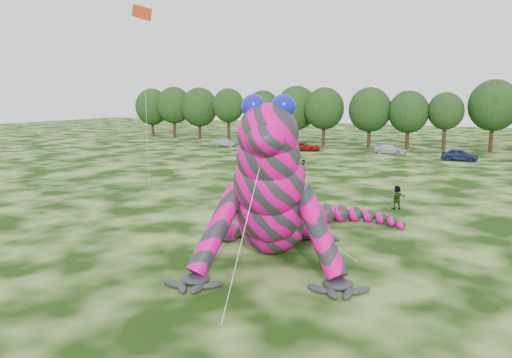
{
  "coord_description": "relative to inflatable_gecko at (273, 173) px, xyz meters",
  "views": [
    {
      "loc": [
        9.11,
        -21.69,
        8.36
      ],
      "look_at": [
        -2.32,
        1.23,
        4.0
      ],
      "focal_mm": 35.0,
      "sensor_mm": 36.0,
      "label": 1
    }
  ],
  "objects": [
    {
      "name": "tree_1",
      "position": [
        -46.58,
        55.82,
        0.7
      ],
      "size": [
        6.74,
        6.07,
        9.81
      ],
      "primitive_type": null,
      "color": "black",
      "rests_on": "ground"
    },
    {
      "name": "tree_2",
      "position": [
        -41.24,
        56.53,
        0.62
      ],
      "size": [
        7.04,
        6.34,
        9.64
      ],
      "primitive_type": null,
      "color": "black",
      "rests_on": "ground"
    },
    {
      "name": "flying_kite",
      "position": [
        -13.44,
        6.22,
        8.99
      ],
      "size": [
        4.47,
        5.16,
        15.35
      ],
      "color": "red",
      "rests_on": "ground"
    },
    {
      "name": "car_2",
      "position": [
        -15.65,
        45.93,
        -3.58
      ],
      "size": [
        4.68,
        2.56,
        1.24
      ],
      "primitive_type": "imported",
      "rotation": [
        0.0,
        0.0,
        1.69
      ],
      "color": "maroon",
      "rests_on": "ground"
    },
    {
      "name": "tree_6",
      "position": [
        -15.78,
        54.46,
        0.55
      ],
      "size": [
        6.52,
        5.86,
        9.49
      ],
      "primitive_type": null,
      "color": "black",
      "rests_on": "ground"
    },
    {
      "name": "tree_5",
      "position": [
        -21.35,
        56.21,
        0.7
      ],
      "size": [
        7.16,
        6.44,
        9.8
      ],
      "primitive_type": null,
      "color": "black",
      "rests_on": "ground"
    },
    {
      "name": "tree_7",
      "position": [
        -8.3,
        54.57,
        0.54
      ],
      "size": [
        6.68,
        6.01,
        9.48
      ],
      "primitive_type": null,
      "color": "black",
      "rests_on": "ground"
    },
    {
      "name": "inflatable_gecko",
      "position": [
        0.0,
        0.0,
        0.0
      ],
      "size": [
        19.23,
        20.76,
        8.4
      ],
      "primitive_type": null,
      "rotation": [
        0.0,
        0.0,
        0.37
      ],
      "color": "#E1007E",
      "rests_on": "ground"
    },
    {
      "name": "car_4",
      "position": [
        5.98,
        43.94,
        -3.44
      ],
      "size": [
        4.52,
        1.98,
        1.52
      ],
      "primitive_type": "imported",
      "rotation": [
        0.0,
        0.0,
        1.53
      ],
      "color": "#182249",
      "rests_on": "ground"
    },
    {
      "name": "car_0",
      "position": [
        -29.84,
        46.43,
        -3.52
      ],
      "size": [
        4.17,
        2.09,
        1.36
      ],
      "primitive_type": "imported",
      "rotation": [
        0.0,
        0.0,
        1.69
      ],
      "color": "silver",
      "rests_on": "ground"
    },
    {
      "name": "car_3",
      "position": [
        -3.46,
        47.67,
        -3.55
      ],
      "size": [
        4.66,
        2.35,
        1.3
      ],
      "primitive_type": "imported",
      "rotation": [
        0.0,
        0.0,
        1.45
      ],
      "color": "silver",
      "rests_on": "ground"
    },
    {
      "name": "ground",
      "position": [
        1.78,
        -2.23,
        -4.2
      ],
      "size": [
        240.0,
        240.0,
        0.0
      ],
      "primitive_type": "plane",
      "color": "#16330A",
      "rests_on": "ground"
    },
    {
      "name": "tree_3",
      "position": [
        -33.94,
        54.84,
        0.52
      ],
      "size": [
        5.81,
        5.23,
        9.44
      ],
      "primitive_type": null,
      "color": "black",
      "rests_on": "ground"
    },
    {
      "name": "car_1",
      "position": [
        -22.54,
        46.33,
        -3.5
      ],
      "size": [
        4.44,
        2.25,
        1.4
      ],
      "primitive_type": "imported",
      "rotation": [
        0.0,
        0.0,
        1.38
      ],
      "color": "black",
      "rests_on": "ground"
    },
    {
      "name": "tree_10",
      "position": [
        9.17,
        56.35,
        1.05
      ],
      "size": [
        7.09,
        6.38,
        10.5
      ],
      "primitive_type": null,
      "color": "black",
      "rests_on": "ground"
    },
    {
      "name": "spectator_5",
      "position": [
        4.15,
        12.83,
        -3.32
      ],
      "size": [
        1.59,
        1.42,
        1.76
      ],
      "primitive_type": "imported",
      "rotation": [
        0.0,
        0.0,
        3.82
      ],
      "color": "gray",
      "rests_on": "ground"
    },
    {
      "name": "tree_8",
      "position": [
        -2.44,
        54.76,
        0.27
      ],
      "size": [
        6.14,
        5.53,
        8.94
      ],
      "primitive_type": null,
      "color": "black",
      "rests_on": "ground"
    },
    {
      "name": "tree_0",
      "position": [
        -52.78,
        57.01,
        0.55
      ],
      "size": [
        6.91,
        6.22,
        9.51
      ],
      "primitive_type": null,
      "color": "black",
      "rests_on": "ground"
    },
    {
      "name": "tree_9",
      "position": [
        2.84,
        55.12,
        0.14
      ],
      "size": [
        5.27,
        4.74,
        8.68
      ],
      "primitive_type": null,
      "color": "black",
      "rests_on": "ground"
    },
    {
      "name": "spectator_1",
      "position": [
        -6.93,
        22.54,
        -3.26
      ],
      "size": [
        0.94,
        0.75,
        1.88
      ],
      "primitive_type": "imported",
      "rotation": [
        0.0,
        0.0,
        6.24
      ],
      "color": "gray",
      "rests_on": "ground"
    },
    {
      "name": "tree_4",
      "position": [
        -27.86,
        56.48,
        0.33
      ],
      "size": [
        6.22,
        5.6,
        9.06
      ],
      "primitive_type": null,
      "color": "black",
      "rests_on": "ground"
    }
  ]
}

